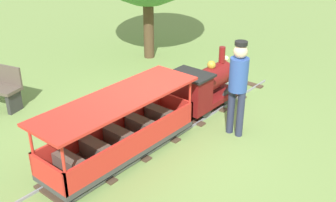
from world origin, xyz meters
name	(u,v)px	position (x,y,z in m)	size (l,w,h in m)	color
ground_plane	(167,130)	(0.00, 0.00, 0.00)	(60.00, 60.00, 0.00)	#75934C
track	(160,133)	(0.00, -0.17, 0.02)	(0.78, 6.40, 0.04)	gray
locomotive	(203,86)	(0.00, 1.03, 0.48)	(0.74, 1.45, 1.05)	maroon
passenger_car	(121,133)	(0.00, -1.07, 0.42)	(0.84, 2.70, 0.97)	#3F3F3F
conductor_person	(238,82)	(0.94, 0.65, 0.96)	(0.30, 0.30, 1.62)	#282D47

